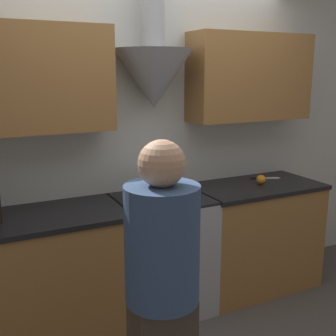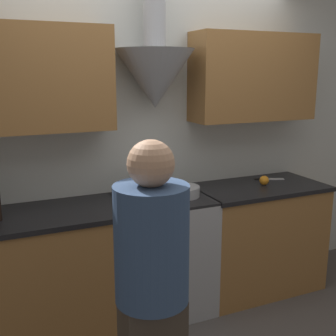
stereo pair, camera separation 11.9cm
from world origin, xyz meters
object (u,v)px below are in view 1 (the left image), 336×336
at_px(stock_pot, 144,192).
at_px(orange_fruit, 261,179).
at_px(stove_range, 162,254).
at_px(mixing_bowl, 182,191).
at_px(person_foreground_left, 162,290).

distance_m(stock_pot, orange_fruit, 1.08).
height_order(stove_range, mixing_bowl, mixing_bowl).
bearing_deg(orange_fruit, person_foreground_left, -142.26).
bearing_deg(stock_pot, person_foreground_left, -109.09).
relative_size(stove_range, orange_fruit, 11.72).
distance_m(stove_range, person_foreground_left, 1.33).
height_order(stove_range, person_foreground_left, person_foreground_left).
bearing_deg(orange_fruit, stock_pot, -179.34).
distance_m(stove_range, orange_fruit, 1.05).
bearing_deg(stove_range, orange_fruit, -0.69).
xyz_separation_m(stock_pot, mixing_bowl, (0.31, -0.00, -0.03)).
bearing_deg(person_foreground_left, stock_pot, 70.91).
xyz_separation_m(mixing_bowl, orange_fruit, (0.77, 0.02, 0.00)).
relative_size(stove_range, stock_pot, 3.58).
xyz_separation_m(stock_pot, orange_fruit, (1.08, 0.01, -0.03)).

